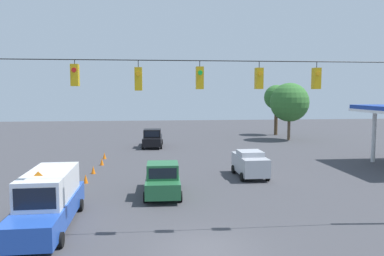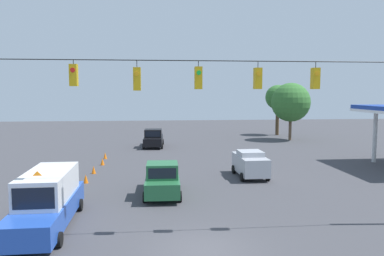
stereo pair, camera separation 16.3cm
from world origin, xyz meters
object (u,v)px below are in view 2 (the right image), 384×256
at_px(box_truck_blue_parked_shoulder, 48,199).
at_px(traffic_cone_fifth, 102,162).
at_px(traffic_cone_third, 86,179).
at_px(traffic_cone_fourth, 94,170).
at_px(pickup_truck_green_withflow_mid, 162,180).
at_px(traffic_cone_second, 76,192).
at_px(pickup_truck_black_withflow_deep, 153,139).
at_px(tree_horizon_right, 278,98).
at_px(traffic_cone_farthest, 105,156).
at_px(overhead_signal_span, 198,110).
at_px(traffic_cone_nearest, 67,207).
at_px(work_zone_sign, 38,190).
at_px(sedan_silver_oncoming_far, 250,163).
at_px(tree_horizon_left, 291,102).

relative_size(box_truck_blue_parked_shoulder, traffic_cone_fifth, 12.07).
height_order(traffic_cone_third, traffic_cone_fourth, same).
relative_size(pickup_truck_green_withflow_mid, traffic_cone_second, 8.34).
xyz_separation_m(pickup_truck_black_withflow_deep, traffic_cone_third, (4.70, 17.16, -0.67)).
bearing_deg(tree_horizon_right, traffic_cone_farthest, 37.91).
relative_size(overhead_signal_span, traffic_cone_fifth, 38.73).
bearing_deg(tree_horizon_right, traffic_cone_nearest, 56.19).
bearing_deg(pickup_truck_black_withflow_deep, overhead_signal_span, 94.46).
height_order(pickup_truck_black_withflow_deep, traffic_cone_fourth, pickup_truck_black_withflow_deep).
height_order(pickup_truck_black_withflow_deep, work_zone_sign, work_zone_sign).
distance_m(traffic_cone_second, work_zone_sign, 6.05).
bearing_deg(sedan_silver_oncoming_far, traffic_cone_third, 3.72).
bearing_deg(overhead_signal_span, pickup_truck_black_withflow_deep, -85.54).
bearing_deg(tree_horizon_left, work_zone_sign, 52.97).
bearing_deg(traffic_cone_farthest, pickup_truck_green_withflow_mid, 111.50).
height_order(work_zone_sign, tree_horizon_right, tree_horizon_right).
bearing_deg(traffic_cone_fifth, traffic_cone_third, 87.69).
relative_size(traffic_cone_fourth, tree_horizon_right, 0.08).
height_order(pickup_truck_black_withflow_deep, traffic_cone_third, pickup_truck_black_withflow_deep).
xyz_separation_m(overhead_signal_span, traffic_cone_nearest, (6.62, -3.53, -5.31)).
bearing_deg(traffic_cone_fifth, work_zone_sign, 87.53).
xyz_separation_m(box_truck_blue_parked_shoulder, tree_horizon_left, (-23.01, -30.06, 3.73)).
bearing_deg(overhead_signal_span, traffic_cone_fifth, -68.44).
bearing_deg(traffic_cone_fifth, traffic_cone_fourth, 86.53).
height_order(traffic_cone_fourth, work_zone_sign, work_zone_sign).
relative_size(traffic_cone_nearest, tree_horizon_right, 0.08).
height_order(sedan_silver_oncoming_far, traffic_cone_fifth, sedan_silver_oncoming_far).
bearing_deg(tree_horizon_left, traffic_cone_fourth, 39.03).
xyz_separation_m(box_truck_blue_parked_shoulder, traffic_cone_third, (-0.21, -8.54, -1.00)).
bearing_deg(pickup_truck_green_withflow_mid, overhead_signal_span, 103.01).
bearing_deg(traffic_cone_fifth, overhead_signal_span, 111.56).
distance_m(box_truck_blue_parked_shoulder, traffic_cone_fifth, 15.10).
bearing_deg(traffic_cone_nearest, box_truck_blue_parked_shoulder, 78.26).
height_order(sedan_silver_oncoming_far, traffic_cone_farthest, sedan_silver_oncoming_far).
distance_m(traffic_cone_farthest, tree_horizon_left, 26.05).
xyz_separation_m(sedan_silver_oncoming_far, traffic_cone_fourth, (11.98, -2.29, -0.72)).
xyz_separation_m(pickup_truck_black_withflow_deep, work_zone_sign, (5.12, 26.44, 1.01)).
height_order(traffic_cone_farthest, tree_horizon_left, tree_horizon_left).
relative_size(traffic_cone_fifth, traffic_cone_farthest, 1.00).
bearing_deg(tree_horizon_left, traffic_cone_nearest, 51.17).
relative_size(overhead_signal_span, traffic_cone_second, 38.73).
bearing_deg(box_truck_blue_parked_shoulder, traffic_cone_farthest, -90.93).
bearing_deg(box_truck_blue_parked_shoulder, tree_horizon_right, -122.79).
relative_size(pickup_truck_black_withflow_deep, traffic_cone_second, 9.10).
bearing_deg(traffic_cone_fourth, overhead_signal_span, 117.22).
bearing_deg(tree_horizon_right, traffic_cone_fourth, 46.79).
bearing_deg(traffic_cone_farthest, traffic_cone_fourth, 89.68).
relative_size(traffic_cone_third, tree_horizon_right, 0.08).
distance_m(traffic_cone_farthest, work_zone_sign, 19.03).
relative_size(pickup_truck_black_withflow_deep, tree_horizon_left, 0.74).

